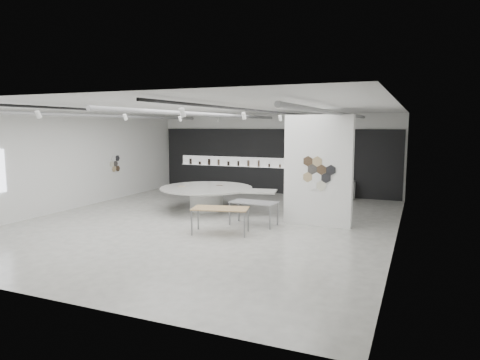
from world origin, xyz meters
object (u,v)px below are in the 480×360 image
at_px(partition_column, 318,171).
at_px(display_island, 208,195).
at_px(sample_table_wood, 220,210).
at_px(kitchen_counter, 338,189).
at_px(sample_table_stone, 254,204).

height_order(partition_column, display_island, partition_column).
distance_m(partition_column, display_island, 4.70).
distance_m(sample_table_wood, kitchen_counter, 8.07).
xyz_separation_m(sample_table_stone, kitchen_counter, (1.62, 6.35, -0.30)).
xyz_separation_m(partition_column, sample_table_stone, (-1.93, -0.81, -1.09)).
xyz_separation_m(partition_column, kitchen_counter, (-0.31, 5.55, -1.39)).
bearing_deg(partition_column, sample_table_stone, -157.22).
distance_m(partition_column, kitchen_counter, 5.73).
distance_m(partition_column, sample_table_stone, 2.36).
height_order(display_island, kitchen_counter, kitchen_counter).
bearing_deg(partition_column, display_island, 169.19).
distance_m(sample_table_wood, sample_table_stone, 1.52).
xyz_separation_m(sample_table_wood, kitchen_counter, (2.15, 7.78, -0.32)).
height_order(partition_column, sample_table_wood, partition_column).
relative_size(display_island, kitchen_counter, 3.37).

